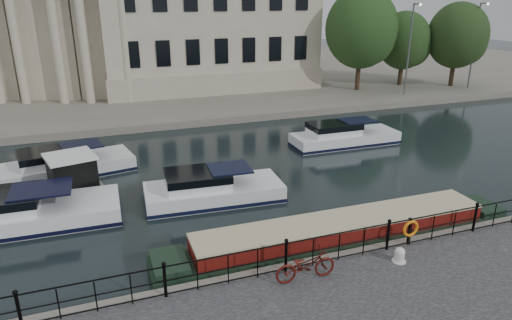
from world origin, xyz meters
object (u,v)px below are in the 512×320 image
Objects in this scene: mooring_bollard at (399,255)px; bicycle at (305,265)px; harbour_hut at (73,178)px; life_ring_post at (410,229)px; narrowboat at (342,238)px.

bicycle is at bearing 177.24° from mooring_bollard.
harbour_hut is at bearing 34.66° from bicycle.
life_ring_post is (1.03, 0.81, 0.42)m from mooring_bollard.
narrowboat is 4.30× the size of harbour_hut.
life_ring_post is 2.59m from narrowboat.
harbour_hut is at bearing 138.75° from life_ring_post.
life_ring_post is at bearing -80.60° from bicycle.
narrowboat is 13.11m from harbour_hut.
bicycle reaches higher than narrowboat.
mooring_bollard is (3.53, -0.17, -0.28)m from bicycle.
life_ring_post reaches higher than mooring_bollard.
life_ring_post is at bearing -55.26° from harbour_hut.
narrowboat is at bearing 138.90° from life_ring_post.
mooring_bollard is 15.35m from harbour_hut.
life_ring_post reaches higher than narrowboat.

